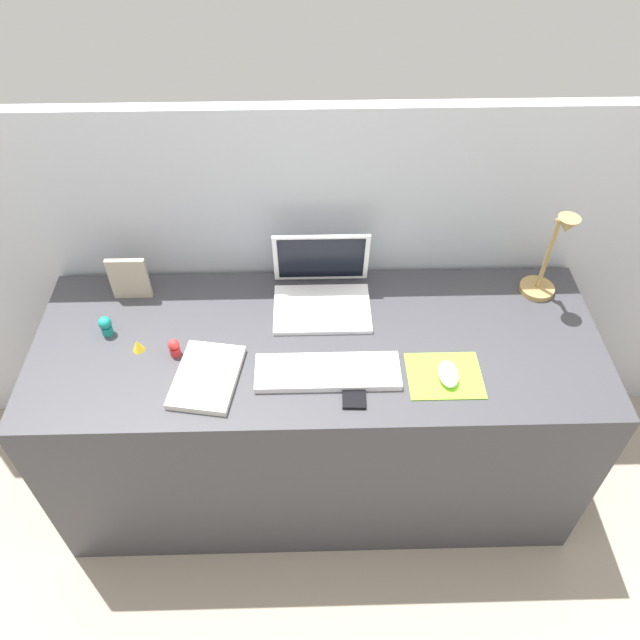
{
  "coord_description": "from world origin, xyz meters",
  "views": [
    {
      "loc": [
        -0.02,
        -1.25,
        2.11
      ],
      "look_at": [
        0.01,
        0.0,
        0.83
      ],
      "focal_mm": 34.94,
      "sensor_mm": 36.0,
      "label": 1
    }
  ],
  "objects": [
    {
      "name": "ground_plane",
      "position": [
        0.0,
        0.0,
        0.0
      ],
      "size": [
        6.0,
        6.0,
        0.0
      ],
      "primitive_type": "plane",
      "color": "gray"
    },
    {
      "name": "back_wall",
      "position": [
        0.0,
        0.35,
        0.65
      ],
      "size": [
        2.9,
        0.05,
        1.31
      ],
      "primitive_type": "cube",
      "color": "#B2B7C1",
      "rests_on": "ground_plane"
    },
    {
      "name": "desk",
      "position": [
        0.0,
        0.0,
        0.37
      ],
      "size": [
        1.7,
        0.63,
        0.74
      ],
      "primitive_type": "cube",
      "color": "#38383D",
      "rests_on": "ground_plane"
    },
    {
      "name": "laptop",
      "position": [
        0.02,
        0.18,
        0.79
      ],
      "size": [
        0.3,
        0.25,
        0.21
      ],
      "color": "white",
      "rests_on": "desk"
    },
    {
      "name": "keyboard",
      "position": [
        0.02,
        -0.13,
        0.75
      ],
      "size": [
        0.41,
        0.13,
        0.02
      ],
      "primitive_type": "cube",
      "color": "white",
      "rests_on": "desk"
    },
    {
      "name": "mousepad",
      "position": [
        0.35,
        -0.14,
        0.74
      ],
      "size": [
        0.21,
        0.17,
        0.0
      ],
      "primitive_type": "cube",
      "color": "#8CDB33",
      "rests_on": "desk"
    },
    {
      "name": "mouse",
      "position": [
        0.36,
        -0.15,
        0.76
      ],
      "size": [
        0.06,
        0.1,
        0.03
      ],
      "primitive_type": "ellipsoid",
      "color": "white",
      "rests_on": "mousepad"
    },
    {
      "name": "cell_phone",
      "position": [
        0.1,
        -0.19,
        0.74
      ],
      "size": [
        0.07,
        0.13,
        0.01
      ],
      "primitive_type": "cube",
      "rotation": [
        0.0,
        0.0,
        -0.04
      ],
      "color": "black",
      "rests_on": "desk"
    },
    {
      "name": "desk_lamp",
      "position": [
        0.71,
        0.18,
        0.89
      ],
      "size": [
        0.11,
        0.14,
        0.33
      ],
      "color": "#A5844C",
      "rests_on": "desk"
    },
    {
      "name": "notebook_pad",
      "position": [
        -0.32,
        -0.14,
        0.75
      ],
      "size": [
        0.21,
        0.27,
        0.02
      ],
      "primitive_type": "cube",
      "rotation": [
        0.0,
        0.0,
        -0.17
      ],
      "color": "silver",
      "rests_on": "desk"
    },
    {
      "name": "picture_frame",
      "position": [
        -0.58,
        0.21,
        0.81
      ],
      "size": [
        0.12,
        0.02,
        0.15
      ],
      "primitive_type": "cube",
      "color": "#B2A58C",
      "rests_on": "desk"
    },
    {
      "name": "toy_figurine_teal",
      "position": [
        -0.63,
        0.05,
        0.78
      ],
      "size": [
        0.04,
        0.04,
        0.07
      ],
      "color": "teal",
      "rests_on": "desk"
    },
    {
      "name": "toy_figurine_red",
      "position": [
        -0.42,
        -0.04,
        0.77
      ],
      "size": [
        0.03,
        0.03,
        0.06
      ],
      "color": "red",
      "rests_on": "desk"
    },
    {
      "name": "toy_figurine_yellow",
      "position": [
        -0.53,
        -0.02,
        0.76
      ],
      "size": [
        0.03,
        0.03,
        0.04
      ],
      "primitive_type": "cone",
      "color": "yellow",
      "rests_on": "desk"
    }
  ]
}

